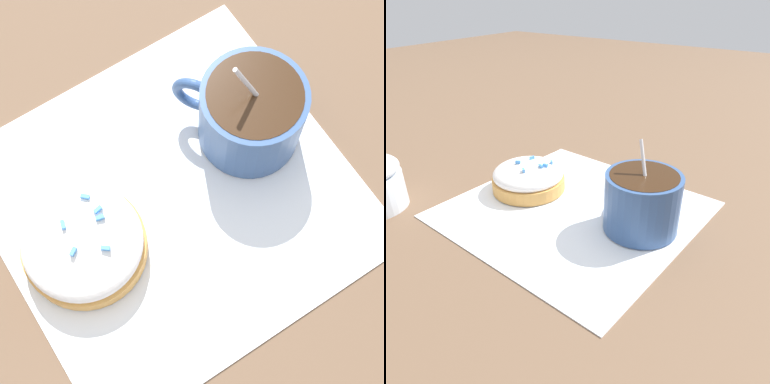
% 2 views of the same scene
% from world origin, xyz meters
% --- Properties ---
extents(ground_plane, '(3.00, 3.00, 0.00)m').
position_xyz_m(ground_plane, '(0.00, 0.00, 0.00)').
color(ground_plane, brown).
extents(paper_napkin, '(0.32, 0.31, 0.00)m').
position_xyz_m(paper_napkin, '(0.00, 0.00, 0.00)').
color(paper_napkin, white).
rests_on(paper_napkin, ground_plane).
extents(coffee_cup, '(0.09, 0.11, 0.11)m').
position_xyz_m(coffee_cup, '(0.09, 0.01, 0.04)').
color(coffee_cup, '#335184').
rests_on(coffee_cup, paper_napkin).
extents(frosted_pastry, '(0.10, 0.10, 0.04)m').
position_xyz_m(frosted_pastry, '(-0.09, 0.01, 0.02)').
color(frosted_pastry, '#D19347').
rests_on(frosted_pastry, paper_napkin).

